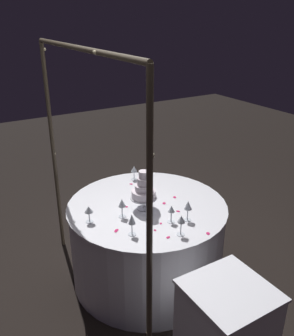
% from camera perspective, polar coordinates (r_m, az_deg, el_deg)
% --- Properties ---
extents(ground_plane, '(12.00, 12.00, 0.00)m').
position_cam_1_polar(ground_plane, '(3.50, -0.00, -16.53)').
color(ground_plane, black).
extents(decorative_arch, '(1.79, 0.06, 2.05)m').
position_cam_1_polar(decorative_arch, '(2.63, -9.50, 2.62)').
color(decorative_arch, '#473D2D').
rests_on(decorative_arch, ground).
extents(main_table, '(1.36, 1.36, 0.74)m').
position_cam_1_polar(main_table, '(3.27, -0.00, -11.51)').
color(main_table, white).
rests_on(main_table, ground).
extents(tiered_cake, '(0.22, 0.22, 0.34)m').
position_cam_1_polar(tiered_cake, '(2.93, -0.54, -3.54)').
color(tiered_cake, silver).
rests_on(tiered_cake, main_table).
extents(wine_glass_0, '(0.06, 0.06, 0.14)m').
position_cam_1_polar(wine_glass_0, '(3.49, -2.06, -0.25)').
color(wine_glass_0, silver).
rests_on(wine_glass_0, main_table).
extents(wine_glass_1, '(0.07, 0.07, 0.14)m').
position_cam_1_polar(wine_glass_1, '(2.82, -9.18, -6.60)').
color(wine_glass_1, silver).
rests_on(wine_glass_1, main_table).
extents(wine_glass_2, '(0.06, 0.06, 0.17)m').
position_cam_1_polar(wine_glass_2, '(2.81, 6.49, -5.99)').
color(wine_glass_2, silver).
rests_on(wine_glass_2, main_table).
extents(wine_glass_3, '(0.06, 0.06, 0.16)m').
position_cam_1_polar(wine_glass_3, '(2.64, 5.43, -8.24)').
color(wine_glass_3, silver).
rests_on(wine_glass_3, main_table).
extents(wine_glass_4, '(0.06, 0.06, 0.16)m').
position_cam_1_polar(wine_glass_4, '(2.85, -3.99, -5.66)').
color(wine_glass_4, silver).
rests_on(wine_glass_4, main_table).
extents(wine_glass_5, '(0.06, 0.06, 0.14)m').
position_cam_1_polar(wine_glass_5, '(2.79, 3.88, -6.66)').
color(wine_glass_5, silver).
rests_on(wine_glass_5, main_table).
extents(wine_glass_6, '(0.06, 0.06, 0.17)m').
position_cam_1_polar(wine_glass_6, '(2.63, -2.42, -8.23)').
color(wine_glass_6, silver).
rests_on(wine_glass_6, main_table).
extents(rose_petal_0, '(0.03, 0.02, 0.00)m').
position_cam_1_polar(rose_petal_0, '(2.73, 1.28, -9.80)').
color(rose_petal_0, '#C61951').
rests_on(rose_petal_0, main_table).
extents(rose_petal_1, '(0.05, 0.05, 0.00)m').
position_cam_1_polar(rose_petal_1, '(3.09, 2.71, -5.58)').
color(rose_petal_1, '#C61951').
rests_on(rose_petal_1, main_table).
extents(rose_petal_2, '(0.04, 0.04, 0.00)m').
position_cam_1_polar(rose_petal_2, '(2.98, 4.93, -6.82)').
color(rose_petal_2, '#C61951').
rests_on(rose_petal_2, main_table).
extents(rose_petal_3, '(0.04, 0.04, 0.00)m').
position_cam_1_polar(rose_petal_3, '(2.73, -4.93, -9.91)').
color(rose_petal_3, '#C61951').
rests_on(rose_petal_3, main_table).
extents(rose_petal_4, '(0.04, 0.04, 0.00)m').
position_cam_1_polar(rose_petal_4, '(3.43, -2.51, -2.54)').
color(rose_petal_4, '#C61951').
rests_on(rose_petal_4, main_table).
extents(rose_petal_5, '(0.03, 0.03, 0.00)m').
position_cam_1_polar(rose_petal_5, '(3.14, 0.30, -5.13)').
color(rose_petal_5, '#C61951').
rests_on(rose_petal_5, main_table).
extents(rose_petal_6, '(0.03, 0.04, 0.00)m').
position_cam_1_polar(rose_petal_6, '(2.66, 3.37, -10.88)').
color(rose_petal_6, '#C61951').
rests_on(rose_petal_6, main_table).
extents(rose_petal_7, '(0.04, 0.04, 0.00)m').
position_cam_1_polar(rose_petal_7, '(3.20, 4.40, -4.62)').
color(rose_petal_7, '#C61951').
rests_on(rose_petal_7, main_table).
extents(rose_petal_8, '(0.05, 0.04, 0.00)m').
position_cam_1_polar(rose_petal_8, '(2.74, 9.62, -10.15)').
color(rose_petal_8, '#C61951').
rests_on(rose_petal_8, main_table).
extents(rose_petal_9, '(0.03, 0.04, 0.00)m').
position_cam_1_polar(rose_petal_9, '(2.75, -4.83, -9.73)').
color(rose_petal_9, '#C61951').
rests_on(rose_petal_9, main_table).
extents(rose_petal_10, '(0.03, 0.03, 0.00)m').
position_cam_1_polar(rose_petal_10, '(2.82, 2.20, -8.74)').
color(rose_petal_10, '#C61951').
rests_on(rose_petal_10, main_table).
extents(rose_petal_11, '(0.04, 0.04, 0.00)m').
position_cam_1_polar(rose_petal_11, '(3.04, -3.29, -6.13)').
color(rose_petal_11, '#C61951').
rests_on(rose_petal_11, main_table).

